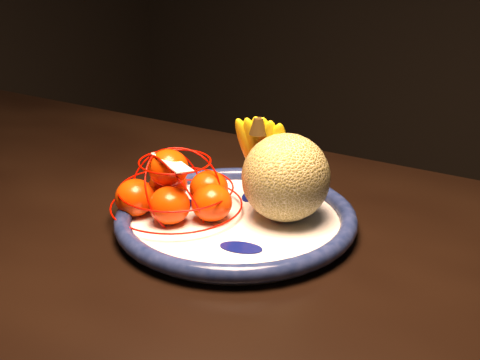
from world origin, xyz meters
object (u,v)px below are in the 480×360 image
Objects in this scene: banana_bunch at (265,155)px; dining_table at (84,266)px; fruit_bowl at (236,218)px; mandarin_bag at (177,191)px; cantaloupe at (286,178)px.

dining_table is at bearing -151.68° from banana_bunch.
mandarin_bag is at bearing -159.07° from fruit_bowl.
cantaloupe is (0.27, 0.15, 0.16)m from dining_table.
banana_bunch reaches higher than cantaloupe.
cantaloupe is at bearing 37.87° from fruit_bowl.
cantaloupe reaches higher than fruit_bowl.
banana_bunch is at bearing 50.90° from mandarin_bag.
cantaloupe is 0.06m from banana_bunch.
banana_bunch reaches higher than fruit_bowl.
mandarin_bag is at bearing -141.77° from banana_bunch.
fruit_bowl is 0.09m from cantaloupe.
fruit_bowl is 0.09m from mandarin_bag.
cantaloupe reaches higher than dining_table.
mandarin_bag is (-0.14, -0.07, -0.03)m from cantaloupe.
cantaloupe is 0.16m from mandarin_bag.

